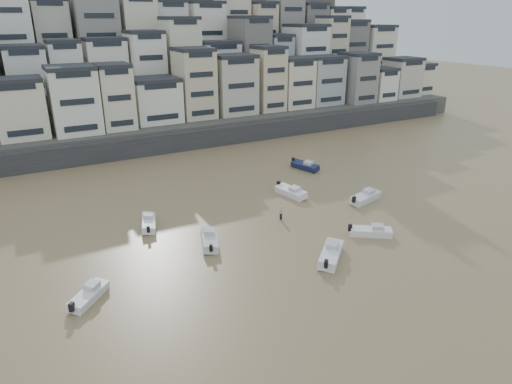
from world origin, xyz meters
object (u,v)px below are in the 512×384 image
boat_d (365,196)px  boat_e (291,191)px  boat_j (88,294)px  boat_a (331,252)px  person_pink (281,213)px  boat_i (305,165)px  boat_f (148,222)px  boat_b (371,230)px  boat_c (209,238)px

boat_d → boat_e: bearing=124.4°
boat_j → boat_e: bearing=-23.3°
boat_a → boat_j: bearing=126.3°
boat_d → person_pink: (-13.07, 0.58, 0.09)m
boat_e → boat_a: bearing=-29.5°
boat_i → boat_f: (-28.71, -8.99, -0.03)m
boat_b → boat_j: bearing=-149.7°
boat_f → boat_b: boat_f is taller
boat_e → boat_j: boat_e is taller
boat_b → person_pink: bearing=161.9°
boat_j → person_pink: (23.92, 6.40, 0.20)m
boat_a → person_pink: (0.73, 10.91, 0.05)m
boat_e → boat_c: bearing=-73.2°
boat_d → boat_j: 37.45m
boat_c → boat_b: boat_c is taller
person_pink → boat_b: bearing=-52.8°
boat_a → boat_f: (-14.21, 16.62, -0.12)m
boat_f → boat_j: 15.08m
boat_e → boat_b: boat_e is taller
boat_a → boat_b: (7.38, 2.14, -0.14)m
boat_e → boat_a: boat_a is taller
boat_i → boat_b: bearing=-31.7°
boat_j → boat_d: bearing=-37.3°
boat_b → person_pink: size_ratio=2.91×
boat_i → boat_b: 24.53m
boat_i → person_pink: (-13.77, -14.70, 0.13)m
boat_e → boat_a: size_ratio=0.91×
boat_i → boat_c: boat_c is taller
boat_a → boat_j: (-23.19, 4.51, -0.16)m
boat_i → boat_c: (-24.16, -16.55, 0.01)m
boat_c → boat_j: bearing=127.9°
boat_f → boat_j: (-8.98, -12.11, -0.04)m
boat_a → boat_i: (14.50, 25.61, -0.09)m
boat_a → boat_j: boat_a is taller
boat_c → boat_e: bearing=-44.2°
boat_i → boat_d: 15.29m
boat_i → boat_c: bearing=-70.4°
boat_b → boat_e: bearing=129.7°
boat_i → boat_b: (-7.11, -23.47, -0.05)m
boat_a → boat_d: size_ratio=1.06×
boat_i → person_pink: person_pink is taller
boat_d → boat_b: boat_d is taller
boat_a → boat_c: size_ratio=1.10×
boat_e → person_pink: 8.04m
person_pink → boat_c: bearing=-169.9°
boat_i → boat_e: bearing=-58.7°
boat_f → person_pink: (14.95, -5.71, 0.16)m
boat_f → person_pink: size_ratio=2.98×
boat_d → boat_b: (-6.42, -8.20, -0.09)m
boat_a → boat_j: size_ratio=1.24×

